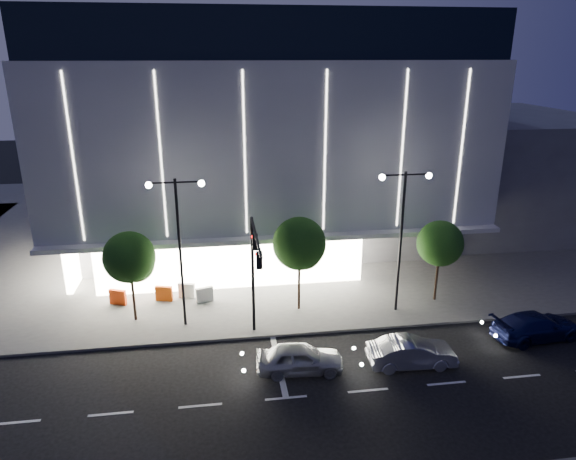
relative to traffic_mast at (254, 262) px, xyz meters
The scene contains 17 objects.
ground 6.12m from the traffic_mast, 106.66° to the right, with size 160.00×160.00×0.00m, color black.
sidewalk_museum 21.62m from the traffic_mast, 79.04° to the left, with size 70.00×40.00×0.15m, color #474747.
museum 19.54m from the traffic_mast, 84.04° to the left, with size 30.00×25.80×18.00m.
annex_building 32.43m from the traffic_mast, 39.57° to the left, with size 16.00×20.00×10.00m, color #4C4C51.
traffic_mast is the anchor object (origin of this frame).
street_lamp_west 4.89m from the traffic_mast, 146.35° to the left, with size 3.16×0.36×9.00m.
street_lamp_east 9.43m from the traffic_mast, 16.48° to the left, with size 3.16×0.36×9.00m.
tree_left 7.95m from the traffic_mast, 152.16° to the left, with size 3.02×3.02×5.72m.
tree_mid 4.82m from the traffic_mast, 50.58° to the left, with size 3.25×3.25×6.15m.
tree_right 12.63m from the traffic_mast, 17.02° to the left, with size 2.91×2.91×5.51m.
car_lead 5.48m from the traffic_mast, 54.35° to the right, with size 1.78×4.43×1.51m, color #A1A5A9.
car_second 9.42m from the traffic_mast, 21.58° to the right, with size 1.59×4.55×1.50m, color #AEAFB6.
car_third 16.45m from the traffic_mast, ahead, with size 2.11×5.20×1.51m, color #131748.
barrier_a 11.11m from the traffic_mast, 145.05° to the left, with size 1.10×0.25×1.00m, color #F53C0D.
barrier_b 7.55m from the traffic_mast, 117.93° to the left, with size 1.10×0.25×1.00m, color silver.
barrier_c 9.22m from the traffic_mast, 132.64° to the left, with size 1.10×0.25×1.00m, color #DF490C.
barrier_d 8.62m from the traffic_mast, 123.05° to the left, with size 1.10×0.25×1.00m, color silver.
Camera 1 is at (-0.77, -21.58, 15.44)m, focal length 32.00 mm.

